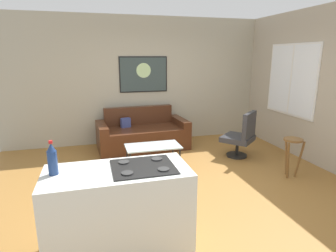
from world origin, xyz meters
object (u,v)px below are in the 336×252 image
armchair (242,136)px  bar_stool (292,148)px  coffee_table (153,148)px  couch (142,135)px  wall_painting (144,74)px  soda_bottle (52,159)px

armchair → bar_stool: 1.09m
coffee_table → couch: bearing=88.3°
coffee_table → wall_painting: size_ratio=0.87×
coffee_table → wall_painting: (0.19, 1.75, 1.15)m
armchair → coffee_table: bearing=-175.2°
wall_painting → bar_stool: bearing=-53.9°
armchair → wall_painting: size_ratio=0.85×
couch → bar_stool: (2.08, -2.13, 0.20)m
couch → soda_bottle: (-1.39, -3.19, 0.75)m
armchair → bar_stool: armchair is taller
soda_bottle → wall_painting: bearing=67.5°
armchair → soda_bottle: 3.83m
bar_stool → soda_bottle: 3.66m
couch → armchair: (1.76, -1.09, 0.15)m
couch → coffee_table: couch is taller
couch → armchair: size_ratio=2.12×
armchair → wall_painting: 2.53m
couch → wall_painting: wall_painting is taller
couch → coffee_table: size_ratio=2.07×
bar_stool → wall_painting: 3.44m
coffee_table → armchair: size_ratio=1.03×
soda_bottle → armchair: bearing=33.7°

